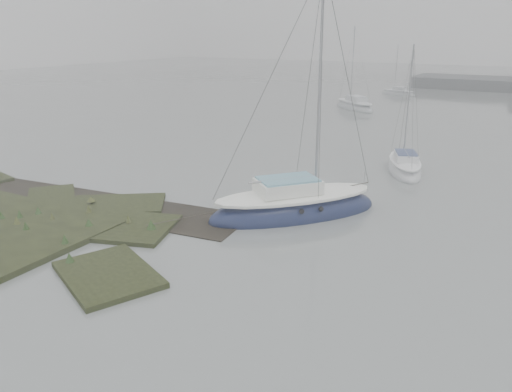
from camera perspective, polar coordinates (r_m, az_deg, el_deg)
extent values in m
plane|color=slate|center=(42.57, 13.65, 8.06)|extent=(160.00, 160.00, 0.00)
ellipsoid|color=#121A3E|center=(20.80, 4.38, -1.82)|extent=(6.65, 7.15, 1.79)
ellipsoid|color=white|center=(20.56, 4.43, 0.05)|extent=(5.66, 6.12, 0.50)
cube|color=white|center=(20.30, 3.64, 1.14)|extent=(2.85, 2.94, 0.53)
cube|color=#6CA3B8|center=(20.22, 3.66, 1.94)|extent=(2.63, 2.71, 0.08)
cylinder|color=#939399|center=(20.01, 7.30, 12.88)|extent=(0.12, 0.12, 8.41)
cylinder|color=#939399|center=(20.14, 3.11, 1.88)|extent=(2.00, 2.29, 0.09)
ellipsoid|color=silver|center=(28.37, 16.55, 2.93)|extent=(3.39, 5.32, 1.23)
ellipsoid|color=white|center=(28.25, 16.64, 3.89)|extent=(2.85, 4.59, 0.35)
cube|color=white|center=(27.97, 16.76, 4.38)|extent=(1.64, 2.01, 0.36)
cube|color=navy|center=(27.93, 16.80, 4.78)|extent=(1.52, 1.85, 0.06)
cylinder|color=#939399|center=(28.31, 17.05, 10.39)|extent=(0.08, 0.08, 5.79)
cylinder|color=#939399|center=(27.79, 16.84, 4.71)|extent=(0.80, 1.91, 0.07)
ellipsoid|color=#A9B0B3|center=(50.16, 11.17, 9.86)|extent=(5.76, 5.23, 1.43)
ellipsoid|color=white|center=(50.08, 11.21, 10.50)|extent=(4.93, 4.46, 0.40)
cube|color=white|center=(49.82, 11.39, 10.86)|extent=(2.35, 2.25, 0.42)
cube|color=#B1B5BD|center=(49.79, 11.40, 11.13)|extent=(2.17, 2.08, 0.07)
cylinder|color=#939399|center=(50.37, 11.01, 14.74)|extent=(0.09, 0.09, 6.71)
cylinder|color=#939399|center=(49.65, 11.51, 11.10)|extent=(1.86, 1.56, 0.08)
ellipsoid|color=#ADB1B7|center=(62.41, 15.94, 11.12)|extent=(4.61, 2.79, 1.06)
ellipsoid|color=white|center=(62.37, 15.97, 11.51)|extent=(3.98, 2.34, 0.30)
cube|color=white|center=(62.24, 16.14, 11.72)|extent=(1.73, 1.38, 0.31)
cube|color=#B0B4BC|center=(62.22, 16.16, 11.88)|extent=(1.59, 1.28, 0.05)
cylinder|color=#939399|center=(62.43, 15.75, 14.05)|extent=(0.07, 0.07, 5.00)
cylinder|color=#939399|center=(62.15, 16.25, 11.87)|extent=(1.67, 0.63, 0.06)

